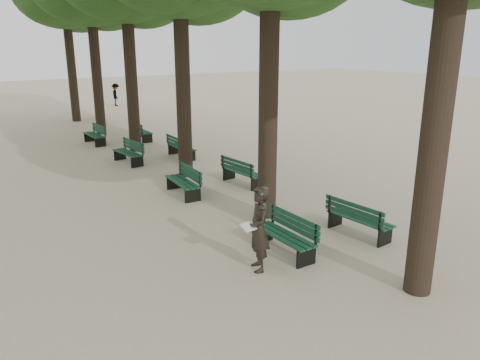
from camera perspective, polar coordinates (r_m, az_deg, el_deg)
ground at (r=10.32m, az=6.50°, el=-10.90°), size 120.00×120.00×0.00m
bench_left_0 at (r=10.97m, az=5.37°, el=-7.58°), size 0.57×1.80×0.92m
bench_left_1 at (r=15.09m, az=-6.97°, el=-0.85°), size 0.71×1.84×0.92m
bench_left_2 at (r=19.47m, az=-13.48°, el=2.75°), size 0.74×1.85×0.92m
bench_left_3 at (r=23.69m, az=-17.30°, el=4.85°), size 0.65×1.82×0.92m
bench_right_0 at (r=12.29m, az=14.31°, el=-5.34°), size 0.71×1.84×0.92m
bench_right_1 at (r=16.13m, az=0.33°, el=0.41°), size 0.72×1.84×0.92m
bench_right_2 at (r=20.09m, az=-7.14°, el=3.49°), size 0.60×1.81×0.92m
bench_right_3 at (r=24.09m, az=-11.89°, el=5.42°), size 0.63×1.82×0.92m
man_with_map at (r=9.93m, az=2.30°, el=-6.01°), size 0.73×0.83×1.87m
pedestrian_c at (r=32.30m, az=-16.79°, el=8.82°), size 0.61×1.04×1.68m
pedestrian_b at (r=37.97m, az=-14.89°, el=10.03°), size 0.60×1.15×1.71m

